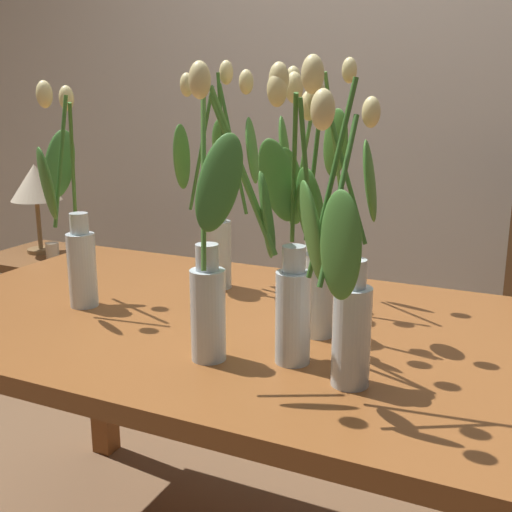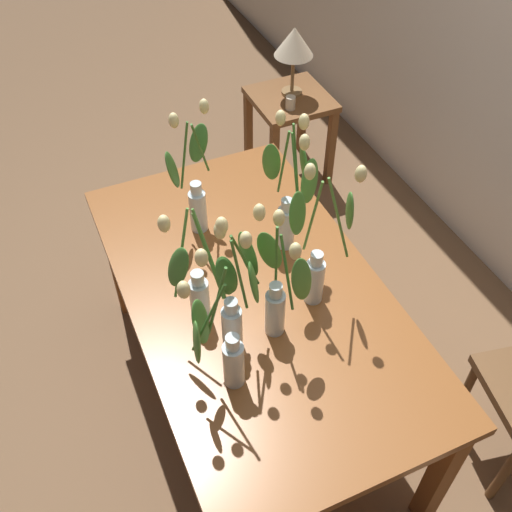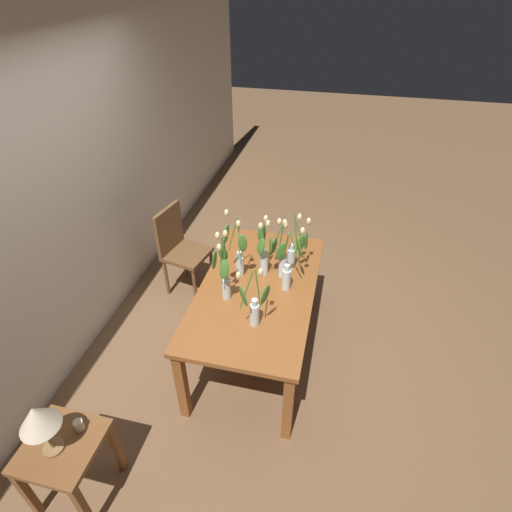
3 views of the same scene
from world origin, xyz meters
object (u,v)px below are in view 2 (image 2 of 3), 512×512
(tulip_vase_0, at_px, (318,257))
(tulip_vase_2, at_px, (203,285))
(tulip_vase_4, at_px, (238,307))
(dining_table, at_px, (255,306))
(tulip_vase_6, at_px, (290,200))
(pillar_candle, at_px, (290,103))
(tulip_vase_1, at_px, (223,350))
(tulip_vase_5, at_px, (278,296))
(side_table, at_px, (290,114))
(table_lamp, at_px, (294,44))
(tulip_vase_3, at_px, (195,190))

(tulip_vase_0, relative_size, tulip_vase_2, 1.06)
(tulip_vase_4, bearing_deg, dining_table, 143.17)
(tulip_vase_4, xyz_separation_m, tulip_vase_6, (-0.35, 0.35, 0.04))
(tulip_vase_2, xyz_separation_m, pillar_candle, (-1.38, 1.01, -0.36))
(pillar_candle, bearing_deg, tulip_vase_4, -32.05)
(tulip_vase_1, distance_m, tulip_vase_4, 0.17)
(dining_table, xyz_separation_m, tulip_vase_0, (0.11, 0.19, 0.29))
(tulip_vase_1, bearing_deg, tulip_vase_0, 115.34)
(tulip_vase_5, bearing_deg, side_table, 152.05)
(tulip_vase_5, relative_size, table_lamp, 1.28)
(tulip_vase_6, relative_size, side_table, 1.06)
(tulip_vase_0, xyz_separation_m, tulip_vase_3, (-0.52, -0.26, -0.02))
(tulip_vase_5, height_order, table_lamp, tulip_vase_5)
(tulip_vase_5, xyz_separation_m, pillar_candle, (-1.50, 0.80, -0.33))
(dining_table, distance_m, table_lamp, 1.70)
(tulip_vase_5, bearing_deg, dining_table, 179.20)
(tulip_vase_2, distance_m, table_lamp, 1.88)
(tulip_vase_3, relative_size, table_lamp, 1.34)
(tulip_vase_5, bearing_deg, table_lamp, 151.92)
(tulip_vase_5, relative_size, side_table, 0.93)
(tulip_vase_0, height_order, tulip_vase_6, tulip_vase_0)
(dining_table, bearing_deg, tulip_vase_5, -0.80)
(tulip_vase_2, distance_m, pillar_candle, 1.75)
(tulip_vase_6, bearing_deg, tulip_vase_0, -5.92)
(tulip_vase_0, xyz_separation_m, tulip_vase_5, (0.08, -0.19, -0.02))
(dining_table, xyz_separation_m, table_lamp, (-1.45, 0.87, 0.21))
(tulip_vase_0, height_order, tulip_vase_3, tulip_vase_0)
(table_lamp, bearing_deg, tulip_vase_3, -42.34)
(dining_table, distance_m, tulip_vase_3, 0.50)
(tulip_vase_4, xyz_separation_m, pillar_candle, (-1.49, 0.93, -0.33))
(tulip_vase_6, bearing_deg, tulip_vase_5, -30.80)
(tulip_vase_2, height_order, tulip_vase_6, tulip_vase_6)
(tulip_vase_1, relative_size, tulip_vase_2, 1.01)
(tulip_vase_6, bearing_deg, pillar_candle, 152.97)
(dining_table, relative_size, table_lamp, 4.02)
(tulip_vase_0, bearing_deg, tulip_vase_1, -64.66)
(tulip_vase_2, xyz_separation_m, side_table, (-1.50, 1.07, -0.52))
(dining_table, distance_m, side_table, 1.67)
(tulip_vase_4, relative_size, tulip_vase_6, 0.93)
(tulip_vase_2, bearing_deg, tulip_vase_6, 119.96)
(tulip_vase_2, xyz_separation_m, tulip_vase_5, (0.12, 0.21, -0.03))
(tulip_vase_0, bearing_deg, tulip_vase_4, -77.24)
(dining_table, xyz_separation_m, pillar_candle, (-1.31, 0.79, -0.06))
(tulip_vase_3, xyz_separation_m, table_lamp, (-1.04, 0.95, -0.07))
(tulip_vase_3, bearing_deg, tulip_vase_5, 6.49)
(tulip_vase_4, bearing_deg, tulip_vase_0, 102.76)
(tulip_vase_4, distance_m, pillar_candle, 1.79)
(tulip_vase_3, bearing_deg, side_table, 137.47)
(tulip_vase_4, relative_size, pillar_candle, 7.25)
(dining_table, xyz_separation_m, tulip_vase_6, (-0.17, 0.22, 0.32))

